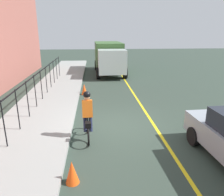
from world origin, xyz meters
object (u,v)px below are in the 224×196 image
cyclist_lead (88,116)px  traffic_cone_far (72,172)px  box_truck_background (109,56)px  traffic_cone_near (84,89)px

cyclist_lead → traffic_cone_far: cyclist_lead is taller
cyclist_lead → traffic_cone_far: bearing=168.5°
box_truck_background → traffic_cone_far: (-15.32, 2.05, -1.23)m
traffic_cone_far → cyclist_lead: bearing=-8.8°
box_truck_background → traffic_cone_far: box_truck_background is taller
cyclist_lead → traffic_cone_near: cyclist_lead is taller
cyclist_lead → box_truck_background: box_truck_background is taller
cyclist_lead → traffic_cone_far: 2.47m
box_truck_background → traffic_cone_near: size_ratio=9.91×
box_truck_background → traffic_cone_near: bearing=-17.3°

